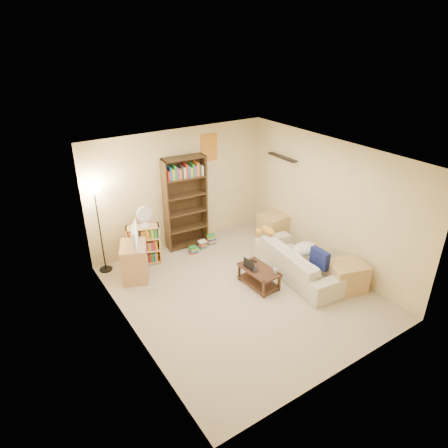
# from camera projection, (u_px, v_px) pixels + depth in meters

# --- Properties ---
(room) EXTENTS (4.50, 4.54, 2.52)m
(room) POSITION_uv_depth(u_px,v_px,m) (244.00, 209.00, 6.45)
(room) COLOR tan
(room) RESTS_ON ground
(sofa) EXTENTS (2.16, 1.18, 0.59)m
(sofa) POSITION_uv_depth(u_px,v_px,m) (299.00, 261.00, 7.53)
(sofa) COLOR #B8B398
(sofa) RESTS_ON ground
(navy_pillow) EXTENTS (0.12, 0.39, 0.35)m
(navy_pillow) POSITION_uv_depth(u_px,v_px,m) (320.00, 259.00, 7.11)
(navy_pillow) COLOR navy
(navy_pillow) RESTS_ON sofa
(cream_blanket) EXTENTS (0.54, 0.39, 0.23)m
(cream_blanket) POSITION_uv_depth(u_px,v_px,m) (305.00, 249.00, 7.54)
(cream_blanket) COLOR beige
(cream_blanket) RESTS_ON sofa
(tabby_cat) EXTENTS (0.46, 0.20, 0.16)m
(tabby_cat) POSITION_uv_depth(u_px,v_px,m) (266.00, 230.00, 7.87)
(tabby_cat) COLOR gold
(tabby_cat) RESTS_ON sofa
(coffee_table) EXTENTS (0.47, 0.80, 0.35)m
(coffee_table) POSITION_uv_depth(u_px,v_px,m) (259.00, 275.00, 7.26)
(coffee_table) COLOR #3F2718
(coffee_table) RESTS_ON ground
(laptop) EXTENTS (0.35, 0.23, 0.03)m
(laptop) POSITION_uv_depth(u_px,v_px,m) (253.00, 266.00, 7.25)
(laptop) COLOR black
(laptop) RESTS_ON coffee_table
(laptop_screen) EXTENTS (0.02, 0.26, 0.17)m
(laptop_screen) POSITION_uv_depth(u_px,v_px,m) (249.00, 264.00, 7.15)
(laptop_screen) COLOR white
(laptop_screen) RESTS_ON laptop
(mug) EXTENTS (0.11, 0.11, 0.09)m
(mug) POSITION_uv_depth(u_px,v_px,m) (275.00, 271.00, 7.06)
(mug) COLOR silver
(mug) RESTS_ON coffee_table
(tv_remote) EXTENTS (0.09, 0.15, 0.02)m
(tv_remote) POSITION_uv_depth(u_px,v_px,m) (254.00, 261.00, 7.43)
(tv_remote) COLOR black
(tv_remote) RESTS_ON coffee_table
(tv_stand) EXTENTS (0.68, 0.77, 0.69)m
(tv_stand) POSITION_uv_depth(u_px,v_px,m) (134.00, 261.00, 7.44)
(tv_stand) COLOR tan
(tv_stand) RESTS_ON ground
(television) EXTENTS (0.72, 0.57, 0.38)m
(television) POSITION_uv_depth(u_px,v_px,m) (132.00, 236.00, 7.20)
(television) COLOR black
(television) RESTS_ON tv_stand
(tall_bookshelf) EXTENTS (0.91, 0.37, 1.98)m
(tall_bookshelf) POSITION_uv_depth(u_px,v_px,m) (185.00, 201.00, 8.25)
(tall_bookshelf) COLOR #3C2B17
(tall_bookshelf) RESTS_ON ground
(short_bookshelf) EXTENTS (0.69, 0.45, 0.82)m
(short_bookshelf) POSITION_uv_depth(u_px,v_px,m) (144.00, 245.00, 7.87)
(short_bookshelf) COLOR tan
(short_bookshelf) RESTS_ON ground
(desk_fan) EXTENTS (0.29, 0.16, 0.43)m
(desk_fan) POSITION_uv_depth(u_px,v_px,m) (144.00, 216.00, 7.58)
(desk_fan) COLOR silver
(desk_fan) RESTS_ON short_bookshelf
(floor_lamp) EXTENTS (0.29, 0.29, 1.68)m
(floor_lamp) POSITION_uv_depth(u_px,v_px,m) (96.00, 207.00, 7.22)
(floor_lamp) COLOR black
(floor_lamp) RESTS_ON ground
(side_table) EXTENTS (0.56, 0.56, 0.59)m
(side_table) POSITION_uv_depth(u_px,v_px,m) (273.00, 228.00, 8.80)
(side_table) COLOR #DDB26C
(side_table) RESTS_ON ground
(end_cabinet) EXTENTS (0.76, 0.69, 0.53)m
(end_cabinet) POSITION_uv_depth(u_px,v_px,m) (346.00, 276.00, 7.12)
(end_cabinet) COLOR tan
(end_cabinet) RESTS_ON ground
(book_stacks) EXTENTS (0.70, 0.27, 0.21)m
(book_stacks) POSITION_uv_depth(u_px,v_px,m) (204.00, 244.00, 8.56)
(book_stacks) COLOR red
(book_stacks) RESTS_ON ground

